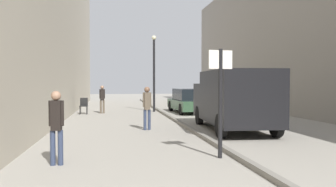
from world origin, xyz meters
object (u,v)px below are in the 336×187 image
pedestrian_far_crossing (147,105)px  delivery_van (233,98)px  pedestrian_main_foreground (56,122)px  parked_car (189,101)px  lamp_post (154,68)px  street_sign_post (220,93)px  cafe_chair_near_window (84,105)px  pedestrian_mid_block (102,97)px

pedestrian_far_crossing → delivery_van: delivery_van is taller
pedestrian_main_foreground → parked_car: pedestrian_main_foreground is taller
parked_car → lamp_post: size_ratio=0.90×
pedestrian_main_foreground → street_sign_post: bearing=4.0°
street_sign_post → cafe_chair_near_window: street_sign_post is taller
pedestrian_far_crossing → parked_car: pedestrian_far_crossing is taller
cafe_chair_near_window → parked_car: bearing=-178.7°
delivery_van → parked_car: 7.53m
parked_car → cafe_chair_near_window: parked_car is taller
pedestrian_main_foreground → lamp_post: (3.76, 12.74, 1.78)m
pedestrian_main_foreground → pedestrian_mid_block: bearing=90.4°
lamp_post → pedestrian_far_crossing: bearing=-99.2°
pedestrian_main_foreground → pedestrian_far_crossing: 5.57m
pedestrian_main_foreground → lamp_post: 13.40m
pedestrian_mid_block → street_sign_post: 12.56m
pedestrian_mid_block → parked_car: bearing=167.5°
pedestrian_far_crossing → parked_car: bearing=-119.7°
pedestrian_mid_block → pedestrian_far_crossing: size_ratio=1.00×
delivery_van → lamp_post: bearing=107.0°
delivery_van → lamp_post: lamp_post is taller
lamp_post → parked_car: bearing=-23.6°
pedestrian_far_crossing → lamp_post: (1.26, 7.76, 1.77)m
pedestrian_main_foreground → pedestrian_mid_block: (0.59, 12.20, 0.02)m
parked_car → lamp_post: (-2.02, 0.88, 2.01)m
pedestrian_mid_block → lamp_post: bearing=-179.1°
delivery_van → parked_car: delivery_van is taller
delivery_van → street_sign_post: 4.73m
delivery_van → pedestrian_main_foreground: bearing=-138.9°
pedestrian_far_crossing → cafe_chair_near_window: 7.57m
pedestrian_far_crossing → pedestrian_main_foreground: bearing=59.1°
pedestrian_main_foreground → pedestrian_far_crossing: (2.50, 4.98, 0.02)m
pedestrian_main_foreground → pedestrian_mid_block: size_ratio=0.98×
delivery_van → street_sign_post: street_sign_post is taller
pedestrian_far_crossing → street_sign_post: bearing=99.8°
pedestrian_mid_block → cafe_chair_near_window: 1.15m
pedestrian_main_foreground → parked_car: size_ratio=0.38×
pedestrian_mid_block → lamp_post: 3.67m
pedestrian_far_crossing → cafe_chair_near_window: bearing=-71.2°
pedestrian_mid_block → lamp_post: (3.17, 0.54, 1.77)m
pedestrian_far_crossing → lamp_post: bearing=-103.4°
delivery_van → lamp_post: (-1.95, 8.40, 1.51)m
delivery_van → parked_car: size_ratio=1.23×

